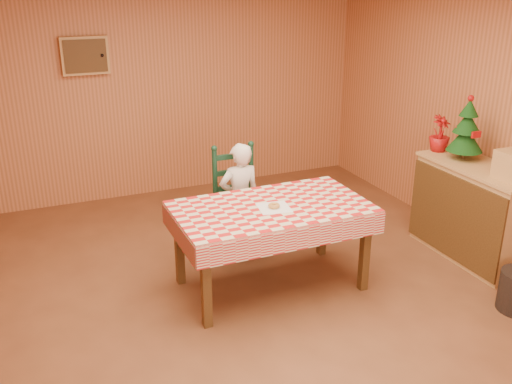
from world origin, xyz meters
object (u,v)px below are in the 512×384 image
ladder_chair (238,203)px  seated_child (240,199)px  shelf_unit (474,212)px  christmas_tree (467,130)px  dining_table (271,215)px

ladder_chair → seated_child: 0.08m
shelf_unit → christmas_tree: size_ratio=2.00×
dining_table → shelf_unit: size_ratio=1.34×
dining_table → shelf_unit: 2.06m
dining_table → seated_child: (0.00, 0.73, -0.13)m
dining_table → shelf_unit: shelf_unit is taller
dining_table → shelf_unit: bearing=-6.8°
seated_child → dining_table: bearing=90.0°
dining_table → christmas_tree: size_ratio=2.67×
dining_table → seated_child: size_ratio=1.47×
seated_child → shelf_unit: seated_child is taller
ladder_chair → christmas_tree: christmas_tree is taller
ladder_chair → shelf_unit: 2.28m
ladder_chair → shelf_unit: size_ratio=0.87×
ladder_chair → shelf_unit: (2.03, -1.03, -0.04)m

